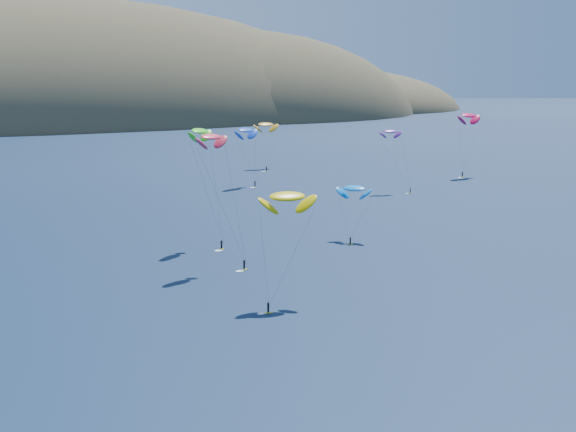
% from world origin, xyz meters
% --- Properties ---
extents(ground, '(2800.00, 2800.00, 0.00)m').
position_xyz_m(ground, '(0.00, 0.00, 0.00)').
color(ground, black).
rests_on(ground, ground).
extents(island, '(730.00, 300.00, 210.00)m').
position_xyz_m(island, '(39.40, 562.36, -10.74)').
color(island, '#3D3526').
rests_on(island, ground).
extents(kitesurfer_2, '(12.32, 9.46, 20.55)m').
position_xyz_m(kitesurfer_2, '(-4.49, 53.78, 17.81)').
color(kitesurfer_2, yellow).
rests_on(kitesurfer_2, ground).
extents(kitesurfer_3, '(8.72, 13.00, 27.65)m').
position_xyz_m(kitesurfer_3, '(-2.95, 101.83, 25.26)').
color(kitesurfer_3, yellow).
rests_on(kitesurfer_3, ground).
extents(kitesurfer_4, '(11.56, 10.74, 21.48)m').
position_xyz_m(kitesurfer_4, '(40.74, 180.27, 18.51)').
color(kitesurfer_4, yellow).
rests_on(kitesurfer_4, ground).
extents(kitesurfer_5, '(8.81, 10.82, 14.03)m').
position_xyz_m(kitesurfer_5, '(30.61, 91.51, 11.71)').
color(kitesurfer_5, yellow).
rests_on(kitesurfer_5, ground).
extents(kitesurfer_6, '(7.87, 10.16, 21.17)m').
position_xyz_m(kitesurfer_6, '(77.23, 148.82, 19.08)').
color(kitesurfer_6, yellow).
rests_on(kitesurfer_6, ground).
extents(kitesurfer_8, '(11.98, 8.47, 24.97)m').
position_xyz_m(kitesurfer_8, '(123.35, 168.42, 21.85)').
color(kitesurfer_8, yellow).
rests_on(kitesurfer_8, ground).
extents(kitesurfer_9, '(9.13, 10.91, 28.04)m').
position_xyz_m(kitesurfer_9, '(-7.62, 81.88, 25.71)').
color(kitesurfer_9, yellow).
rests_on(kitesurfer_9, ground).
extents(kitesurfer_11, '(11.02, 14.57, 19.77)m').
position_xyz_m(kitesurfer_11, '(66.65, 221.92, 16.90)').
color(kitesurfer_11, yellow).
rests_on(kitesurfer_11, ground).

